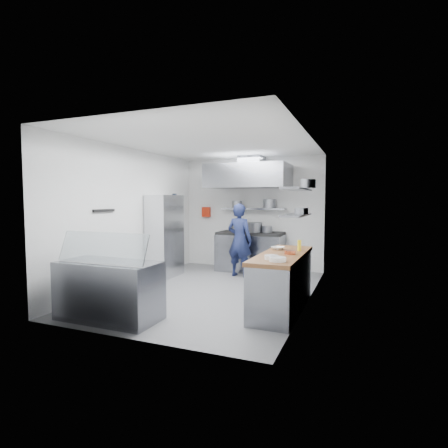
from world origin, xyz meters
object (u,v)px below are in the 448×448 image
at_px(chef, 240,240).
at_px(wire_rack, 165,236).
at_px(gas_range, 251,253).
at_px(display_case, 109,291).

bearing_deg(chef, wire_rack, 31.34).
bearing_deg(gas_range, wire_rack, -141.45).
bearing_deg(display_case, gas_range, 78.11).
relative_size(gas_range, chef, 0.96).
bearing_deg(chef, display_case, 86.84).
height_order(wire_rack, display_case, wire_rack).
height_order(chef, wire_rack, wire_rack).
xyz_separation_m(chef, wire_rack, (-1.59, -0.61, 0.09)).
bearing_deg(gas_range, chef, -93.66).
distance_m(gas_range, chef, 0.79).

